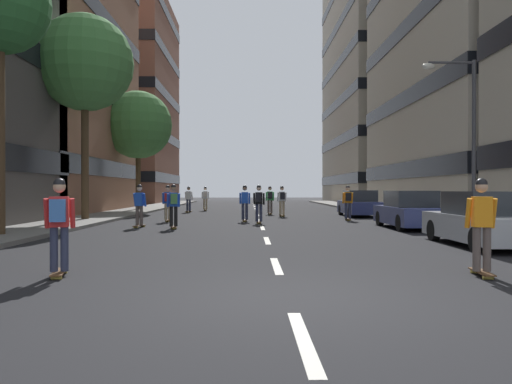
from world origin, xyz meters
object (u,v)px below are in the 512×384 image
(streetlamp_right, at_px, (465,124))
(skater_0, at_px, (245,201))
(skater_4, at_px, (270,198))
(parked_car_mid, at_px, (359,204))
(skater_2, at_px, (139,204))
(street_tree_near, at_px, (85,63))
(skater_6, at_px, (259,202))
(skater_5, at_px, (59,220))
(skater_10, at_px, (282,199))
(skater_8, at_px, (189,198))
(skater_9, at_px, (174,203))
(skater_1, at_px, (168,201))
(skater_11, at_px, (348,200))
(parked_car_near, at_px, (410,211))
(skater_3, at_px, (482,222))
(street_tree_far, at_px, (138,125))
(skater_7, at_px, (205,197))
(parked_car_far, at_px, (483,221))

(streetlamp_right, xyz_separation_m, skater_0, (-8.65, 4.89, -3.15))
(skater_4, bearing_deg, parked_car_mid, -23.21)
(skater_2, distance_m, skater_4, 12.05)
(skater_2, bearing_deg, skater_4, 60.95)
(street_tree_near, distance_m, skater_6, 10.93)
(skater_5, relative_size, skater_10, 1.00)
(skater_8, height_order, skater_9, same)
(skater_1, bearing_deg, skater_11, 5.45)
(parked_car_near, relative_size, skater_2, 2.47)
(parked_car_mid, height_order, skater_5, skater_5)
(streetlamp_right, height_order, skater_4, streetlamp_right)
(skater_11, bearing_deg, skater_5, -117.96)
(skater_10, bearing_deg, skater_2, -128.65)
(skater_11, bearing_deg, skater_3, -92.90)
(street_tree_far, bearing_deg, streetlamp_right, -45.38)
(skater_7, bearing_deg, streetlamp_right, -55.98)
(streetlamp_right, bearing_deg, skater_8, 130.64)
(streetlamp_right, height_order, skater_11, streetlamp_right)
(parked_car_mid, distance_m, parked_car_far, 15.18)
(skater_6, bearing_deg, streetlamp_right, -23.25)
(skater_0, xyz_separation_m, skater_10, (2.12, 4.35, 0.03))
(skater_0, distance_m, skater_2, 5.69)
(skater_3, xyz_separation_m, skater_10, (-2.28, 19.60, 0.03))
(parked_car_mid, height_order, parked_car_far, same)
(skater_4, bearing_deg, skater_2, -119.05)
(skater_9, bearing_deg, parked_car_near, 0.11)
(parked_car_mid, xyz_separation_m, skater_6, (-6.01, -6.09, 0.32))
(parked_car_mid, distance_m, skater_2, 13.79)
(skater_8, bearing_deg, streetlamp_right, -49.36)
(street_tree_near, height_order, skater_1, street_tree_near)
(parked_car_near, distance_m, street_tree_near, 16.72)
(parked_car_near, relative_size, skater_4, 2.47)
(parked_car_mid, relative_size, skater_6, 2.47)
(streetlamp_right, height_order, skater_7, streetlamp_right)
(street_tree_near, xyz_separation_m, skater_11, (13.02, 0.60, -6.72))
(skater_1, height_order, skater_4, same)
(skater_3, height_order, skater_4, same)
(parked_car_far, relative_size, skater_7, 2.47)
(skater_6, distance_m, skater_7, 14.31)
(skater_5, height_order, skater_7, same)
(streetlamp_right, xyz_separation_m, skater_6, (-8.00, 3.43, -3.12))
(street_tree_near, height_order, skater_5, street_tree_near)
(skater_8, relative_size, skater_11, 1.00)
(parked_car_far, bearing_deg, skater_0, 122.27)
(street_tree_near, height_order, street_tree_far, street_tree_near)
(skater_2, height_order, skater_5, same)
(parked_car_mid, xyz_separation_m, skater_0, (-6.66, -4.63, 0.29))
(skater_2, bearing_deg, skater_7, 85.32)
(parked_car_mid, height_order, skater_10, skater_10)
(skater_7, xyz_separation_m, skater_10, (5.12, -8.03, 0.00))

